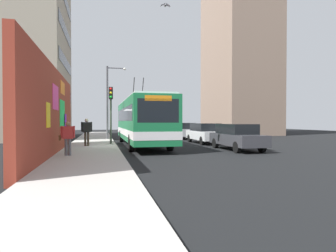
{
  "coord_description": "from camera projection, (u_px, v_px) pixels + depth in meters",
  "views": [
    {
      "loc": [
        -19.15,
        1.04,
        1.76
      ],
      "look_at": [
        0.67,
        -3.64,
        1.4
      ],
      "focal_mm": 30.54,
      "sensor_mm": 36.0,
      "label": 1
    }
  ],
  "objects": [
    {
      "name": "parked_car_silver",
      "position": [
        184.0,
        130.0,
        28.26
      ],
      "size": [
        4.11,
        1.89,
        1.58
      ],
      "color": "#B7B7BC",
      "rests_on": "ground_plane"
    },
    {
      "name": "parked_car_dark_gray",
      "position": [
        237.0,
        136.0,
        17.31
      ],
      "size": [
        4.59,
        1.75,
        1.58
      ],
      "color": "#38383D",
      "rests_on": "ground_plane"
    },
    {
      "name": "building_far_left",
      "position": [
        14.0,
        27.0,
        27.75
      ],
      "size": [
        11.7,
        9.49,
        21.76
      ],
      "color": "#9E937F",
      "rests_on": "ground_plane"
    },
    {
      "name": "city_bus",
      "position": [
        141.0,
        120.0,
        20.46
      ],
      "size": [
        12.51,
        2.56,
        5.07
      ],
      "color": "#19723F",
      "rests_on": "ground_plane"
    },
    {
      "name": "pedestrian_near_wall",
      "position": [
        68.0,
        136.0,
        13.31
      ],
      "size": [
        0.22,
        0.72,
        1.58
      ],
      "color": "#595960",
      "rests_on": "sidewalk_slab"
    },
    {
      "name": "street_lamp",
      "position": [
        110.0,
        97.0,
        25.67
      ],
      "size": [
        0.44,
        1.78,
        6.54
      ],
      "color": "#4C4C51",
      "rests_on": "sidewalk_slab"
    },
    {
      "name": "ground_plane",
      "position": [
        117.0,
        148.0,
        18.9
      ],
      "size": [
        80.0,
        80.0,
        0.0
      ],
      "primitive_type": "plane",
      "color": "black"
    },
    {
      "name": "graffiti_wall",
      "position": [
        53.0,
        112.0,
        14.24
      ],
      "size": [
        14.06,
        0.32,
        4.4
      ],
      "color": "maroon",
      "rests_on": "ground_plane"
    },
    {
      "name": "sidewalk_slab",
      "position": [
        92.0,
        147.0,
        18.53
      ],
      "size": [
        48.0,
        3.2,
        0.15
      ],
      "primitive_type": "cube",
      "color": "#ADA8A0",
      "rests_on": "ground_plane"
    },
    {
      "name": "building_far_right",
      "position": [
        239.0,
        53.0,
        38.13
      ],
      "size": [
        10.4,
        7.08,
        21.72
      ],
      "color": "gray",
      "rests_on": "ground_plane"
    },
    {
      "name": "traffic_light",
      "position": [
        111.0,
        105.0,
        19.78
      ],
      "size": [
        0.49,
        0.28,
        3.99
      ],
      "color": "#2D382D",
      "rests_on": "sidewalk_slab"
    },
    {
      "name": "pedestrian_midblock",
      "position": [
        87.0,
        130.0,
        18.51
      ],
      "size": [
        0.24,
        0.7,
        1.78
      ],
      "color": "#3F3326",
      "rests_on": "sidewalk_slab"
    },
    {
      "name": "parked_car_white",
      "position": [
        205.0,
        133.0,
        22.47
      ],
      "size": [
        4.55,
        1.88,
        1.58
      ],
      "color": "white",
      "rests_on": "ground_plane"
    }
  ]
}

